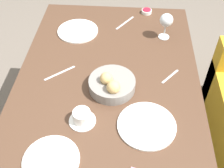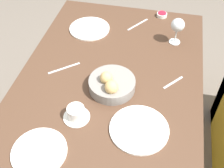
# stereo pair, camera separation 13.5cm
# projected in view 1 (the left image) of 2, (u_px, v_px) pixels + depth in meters

# --- Properties ---
(ground_plane) EXTENTS (10.00, 10.00, 0.00)m
(ground_plane) POSITION_uv_depth(u_px,v_px,m) (109.00, 159.00, 1.94)
(ground_plane) COLOR #6B6056
(dining_table) EXTENTS (1.45, 0.93, 0.76)m
(dining_table) POSITION_uv_depth(u_px,v_px,m) (107.00, 96.00, 1.46)
(dining_table) COLOR #4C3323
(dining_table) RESTS_ON ground_plane
(bread_basket) EXTENTS (0.23, 0.23, 0.11)m
(bread_basket) POSITION_uv_depth(u_px,v_px,m) (112.00, 84.00, 1.34)
(bread_basket) COLOR gray
(bread_basket) RESTS_ON dining_table
(plate_near_left) EXTENTS (0.24, 0.24, 0.01)m
(plate_near_left) POSITION_uv_depth(u_px,v_px,m) (78.00, 31.00, 1.70)
(plate_near_left) COLOR white
(plate_near_left) RESTS_ON dining_table
(plate_near_right) EXTENTS (0.23, 0.23, 0.01)m
(plate_near_right) POSITION_uv_depth(u_px,v_px,m) (51.00, 160.00, 1.10)
(plate_near_right) COLOR white
(plate_near_right) RESTS_ON dining_table
(plate_far_center) EXTENTS (0.26, 0.26, 0.01)m
(plate_far_center) POSITION_uv_depth(u_px,v_px,m) (147.00, 125.00, 1.21)
(plate_far_center) COLOR white
(plate_far_center) RESTS_ON dining_table
(wine_glass) EXTENTS (0.08, 0.08, 0.16)m
(wine_glass) POSITION_uv_depth(u_px,v_px,m) (166.00, 21.00, 1.58)
(wine_glass) COLOR silver
(wine_glass) RESTS_ON dining_table
(coffee_cup) EXTENTS (0.12, 0.12, 0.06)m
(coffee_cup) POSITION_uv_depth(u_px,v_px,m) (82.00, 117.00, 1.21)
(coffee_cup) COLOR white
(coffee_cup) RESTS_ON dining_table
(jam_bowl_berry) EXTENTS (0.07, 0.07, 0.03)m
(jam_bowl_berry) POSITION_uv_depth(u_px,v_px,m) (147.00, 11.00, 1.84)
(jam_bowl_berry) COLOR white
(jam_bowl_berry) RESTS_ON dining_table
(fork_silver) EXTENTS (0.12, 0.14, 0.00)m
(fork_silver) POSITION_uv_depth(u_px,v_px,m) (60.00, 73.00, 1.45)
(fork_silver) COLOR #B7B7BC
(fork_silver) RESTS_ON dining_table
(knife_silver) EXTENTS (0.15, 0.11, 0.00)m
(knife_silver) POSITION_uv_depth(u_px,v_px,m) (125.00, 23.00, 1.76)
(knife_silver) COLOR #B7B7BC
(knife_silver) RESTS_ON dining_table
(spoon_coffee) EXTENTS (0.11, 0.09, 0.00)m
(spoon_coffee) POSITION_uv_depth(u_px,v_px,m) (170.00, 76.00, 1.43)
(spoon_coffee) COLOR #B7B7BC
(spoon_coffee) RESTS_ON dining_table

